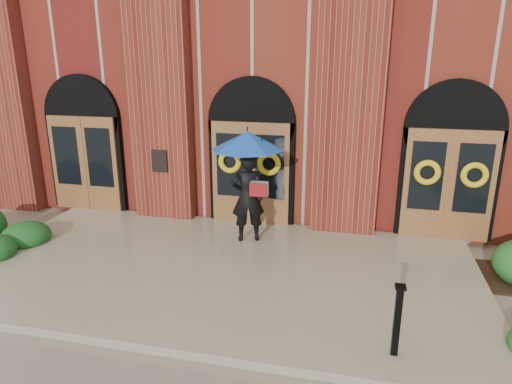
% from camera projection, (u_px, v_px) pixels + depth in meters
% --- Properties ---
extents(ground, '(90.00, 90.00, 0.00)m').
position_uv_depth(ground, '(218.00, 277.00, 8.93)').
color(ground, gray).
rests_on(ground, ground).
extents(landing, '(10.00, 5.30, 0.15)m').
position_uv_depth(landing, '(220.00, 270.00, 9.05)').
color(landing, tan).
rests_on(landing, ground).
extents(church_building, '(16.20, 12.53, 7.00)m').
position_uv_depth(church_building, '(291.00, 73.00, 16.07)').
color(church_building, maroon).
rests_on(church_building, ground).
extents(man_with_umbrella, '(1.98, 1.98, 2.47)m').
position_uv_depth(man_with_umbrella, '(248.00, 165.00, 9.84)').
color(man_with_umbrella, black).
rests_on(man_with_umbrella, landing).
extents(metal_post, '(0.15, 0.15, 1.08)m').
position_uv_depth(metal_post, '(397.00, 319.00, 6.27)').
color(metal_post, black).
rests_on(metal_post, landing).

